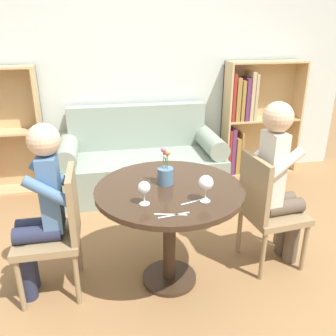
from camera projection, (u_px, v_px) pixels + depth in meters
ground_plane at (169, 279)px, 2.65m from camera, size 16.00×16.00×0.00m
back_wall at (134, 64)px, 3.99m from camera, size 5.20×0.05×2.70m
round_table at (169, 206)px, 2.42m from camera, size 1.00×1.00×0.76m
couch at (141, 163)px, 4.00m from camera, size 1.78×0.80×0.92m
bookshelf_right at (250, 119)px, 4.35m from camera, size 0.94×0.28×1.37m
chair_left at (58, 228)px, 2.38m from camera, size 0.42×0.42×0.90m
chair_right at (266, 207)px, 2.66m from camera, size 0.46×0.46×0.90m
person_left at (41, 209)px, 2.31m from camera, size 0.42×0.34×1.22m
person_right at (279, 181)px, 2.61m from camera, size 0.44×0.37×1.29m
wine_glass_left at (144, 188)px, 2.11m from camera, size 0.08×0.08×0.15m
wine_glass_right at (206, 183)px, 2.14m from camera, size 0.09×0.09×0.17m
flower_vase at (165, 173)px, 2.40m from camera, size 0.11×0.11×0.26m
knife_left_setting at (194, 201)px, 2.18m from camera, size 0.18×0.07×0.00m
fork_left_setting at (171, 214)px, 2.03m from camera, size 0.19×0.06×0.00m
knife_right_setting at (174, 215)px, 2.02m from camera, size 0.19×0.04×0.00m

